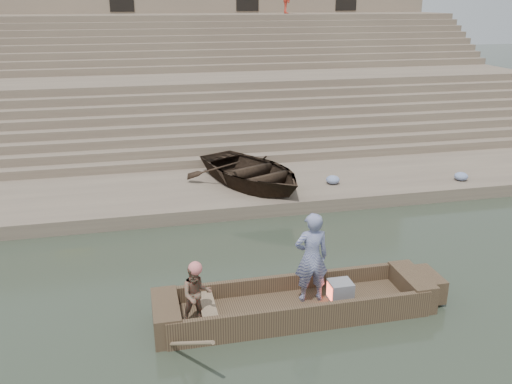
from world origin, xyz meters
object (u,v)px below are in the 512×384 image
object	(u,v)px
television	(340,291)
beached_rowboat	(252,171)
standing_man	(311,257)
main_rowboat	(295,309)
rowing_man	(196,295)

from	to	relation	value
television	beached_rowboat	distance (m)	6.92
standing_man	television	bearing A→B (deg)	168.31
standing_man	television	size ratio (longest dim) A/B	4.11
main_rowboat	television	world-z (taller)	television
rowing_man	television	bearing A→B (deg)	0.16
rowing_man	main_rowboat	bearing A→B (deg)	1.97
main_rowboat	rowing_man	bearing A→B (deg)	-174.37
television	main_rowboat	bearing A→B (deg)	180.00
standing_man	rowing_man	bearing A→B (deg)	9.71
main_rowboat	beached_rowboat	bearing A→B (deg)	84.72
rowing_man	beached_rowboat	size ratio (longest dim) A/B	0.28
standing_man	rowing_man	xyz separation A→B (m)	(-2.34, -0.33, -0.34)
standing_man	beached_rowboat	world-z (taller)	standing_man
main_rowboat	standing_man	size ratio (longest dim) A/B	2.64
rowing_man	beached_rowboat	bearing A→B (deg)	66.08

